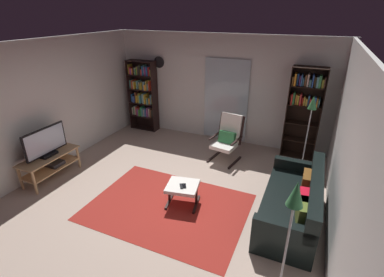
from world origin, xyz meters
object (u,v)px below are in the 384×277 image
object	(u,v)px
tv_stand	(51,163)
tv_remote	(181,186)
floor_lamp_by_shelf	(310,116)
bookshelf_near_tv	(143,93)
ottoman	(183,188)
bookshelf_near_sofa	(305,105)
cell_phone	(184,186)
wall_clock	(159,62)
television	(46,143)
lounge_armchair	(227,137)
floor_lamp_by_sofa	(292,216)
leather_sofa	(294,204)

from	to	relation	value
tv_stand	tv_remote	distance (m)	2.76
tv_stand	floor_lamp_by_shelf	distance (m)	5.08
tv_stand	tv_remote	bearing A→B (deg)	4.54
bookshelf_near_tv	ottoman	world-z (taller)	bookshelf_near_tv
bookshelf_near_tv	floor_lamp_by_shelf	size ratio (longest dim) A/B	1.14
tv_stand	bookshelf_near_tv	xyz separation A→B (m)	(0.28, 2.96, 0.68)
bookshelf_near_sofa	cell_phone	distance (m)	3.26
wall_clock	television	bearing A→B (deg)	-103.28
bookshelf_near_tv	lounge_armchair	xyz separation A→B (m)	(2.66, -0.80, -0.48)
tv_remote	floor_lamp_by_sofa	bearing A→B (deg)	-66.53
television	wall_clock	size ratio (longest dim) A/B	3.12
television	bookshelf_near_sofa	world-z (taller)	bookshelf_near_sofa
leather_sofa	tv_remote	xyz separation A→B (m)	(-1.78, -0.39, 0.09)
floor_lamp_by_shelf	wall_clock	size ratio (longest dim) A/B	5.70
cell_phone	tv_remote	bearing A→B (deg)	-165.47
television	cell_phone	distance (m)	2.82
bookshelf_near_sofa	leather_sofa	world-z (taller)	bookshelf_near_sofa
tv_stand	tv_remote	xyz separation A→B (m)	(2.75, 0.22, 0.07)
bookshelf_near_sofa	cell_phone	world-z (taller)	bookshelf_near_sofa
bookshelf_near_tv	floor_lamp_by_shelf	world-z (taller)	bookshelf_near_tv
tv_remote	floor_lamp_by_shelf	size ratio (longest dim) A/B	0.09
cell_phone	floor_lamp_by_shelf	size ratio (longest dim) A/B	0.08
lounge_armchair	tv_remote	bearing A→B (deg)	-95.59
bookshelf_near_tv	lounge_armchair	bearing A→B (deg)	-16.82
lounge_armchair	wall_clock	bearing A→B (deg)	156.57
tv_stand	lounge_armchair	size ratio (longest dim) A/B	1.14
tv_remote	floor_lamp_by_sofa	xyz separation A→B (m)	(1.78, -1.21, 0.90)
bookshelf_near_sofa	lounge_armchair	size ratio (longest dim) A/B	1.98
television	bookshelf_near_sofa	xyz separation A→B (m)	(4.37, 2.99, 0.45)
leather_sofa	floor_lamp_by_shelf	size ratio (longest dim) A/B	1.17
floor_lamp_by_sofa	lounge_armchair	bearing A→B (deg)	116.70
tv_remote	cell_phone	size ratio (longest dim) A/B	1.03
bookshelf_near_sofa	tv_remote	xyz separation A→B (m)	(-1.63, -2.75, -0.83)
tv_remote	floor_lamp_by_shelf	xyz separation A→B (m)	(1.78, 1.90, 0.87)
bookshelf_near_sofa	floor_lamp_by_sofa	world-z (taller)	bookshelf_near_sofa
ottoman	floor_lamp_by_shelf	size ratio (longest dim) A/B	0.36
leather_sofa	cell_phone	bearing A→B (deg)	-168.45
floor_lamp_by_sofa	tv_stand	bearing A→B (deg)	167.65
cell_phone	television	bearing A→B (deg)	156.80
lounge_armchair	floor_lamp_by_sofa	xyz separation A→B (m)	(1.59, -3.15, 0.75)
tv_stand	television	size ratio (longest dim) A/B	1.29
ottoman	tv_remote	bearing A→B (deg)	-86.77
cell_phone	wall_clock	distance (m)	3.81
lounge_armchair	cell_phone	size ratio (longest dim) A/B	7.30
ottoman	leather_sofa	bearing A→B (deg)	10.51
bookshelf_near_tv	tv_stand	bearing A→B (deg)	-95.41
tv_stand	bookshelf_near_tv	distance (m)	3.06
television	ottoman	size ratio (longest dim) A/B	1.50
cell_phone	ottoman	bearing A→B (deg)	117.96
floor_lamp_by_shelf	floor_lamp_by_sofa	bearing A→B (deg)	-90.08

